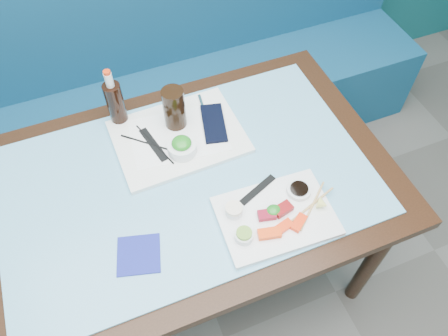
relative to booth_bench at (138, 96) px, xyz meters
name	(u,v)px	position (x,y,z in m)	size (l,w,h in m)	color
booth_bench	(138,96)	(0.00, 0.00, 0.00)	(3.00, 0.56, 1.17)	navy
dining_table	(188,194)	(0.00, -0.84, 0.29)	(1.40, 0.90, 0.75)	black
glass_top	(186,180)	(0.00, -0.84, 0.38)	(1.22, 0.76, 0.01)	#64A8C9
sashimi_plate	(276,216)	(0.21, -1.08, 0.39)	(0.36, 0.25, 0.02)	white
salmon_left	(269,233)	(0.16, -1.14, 0.41)	(0.07, 0.03, 0.02)	#FE3E0A
salmon_mid	(283,227)	(0.21, -1.13, 0.41)	(0.06, 0.03, 0.01)	#FF320A
salmon_right	(299,223)	(0.26, -1.14, 0.41)	(0.06, 0.03, 0.02)	#FF300A
tuna_left	(267,215)	(0.18, -1.08, 0.41)	(0.06, 0.03, 0.02)	maroon
tuna_right	(283,209)	(0.24, -1.08, 0.41)	(0.06, 0.04, 0.02)	maroon
seaweed_garnish	(274,211)	(0.21, -1.07, 0.41)	(0.05, 0.04, 0.03)	#1A741B
ramekin_wasabi	(244,236)	(0.09, -1.12, 0.41)	(0.06, 0.06, 0.02)	white
wasabi_fill	(244,233)	(0.09, -1.12, 0.43)	(0.05, 0.05, 0.01)	#6C9F33
ramekin_ginger	(234,211)	(0.09, -1.03, 0.41)	(0.05, 0.05, 0.02)	white
ginger_fill	(234,208)	(0.09, -1.03, 0.43)	(0.05, 0.05, 0.01)	#F3E1C8
soy_dish	(299,190)	(0.32, -1.03, 0.41)	(0.08, 0.08, 0.02)	silver
soy_fill	(299,188)	(0.32, -1.03, 0.42)	(0.06, 0.06, 0.01)	black
lemon_wedge	(323,204)	(0.36, -1.11, 0.42)	(0.04, 0.04, 0.03)	#FFFB78
chopstick_sleeve	(258,190)	(0.20, -0.98, 0.40)	(0.15, 0.02, 0.00)	black
wooden_chopstick_a	(310,207)	(0.32, -1.10, 0.41)	(0.01, 0.01, 0.22)	tan
wooden_chopstick_b	(312,206)	(0.33, -1.10, 0.41)	(0.01, 0.01, 0.20)	tan
serving_tray	(179,137)	(0.03, -0.66, 0.39)	(0.45, 0.34, 0.02)	white
paper_placemat	(178,135)	(0.03, -0.66, 0.40)	(0.33, 0.23, 0.00)	white
seaweed_bowl	(182,148)	(0.02, -0.73, 0.42)	(0.10, 0.10, 0.04)	white
seaweed_salad	(181,143)	(0.02, -0.73, 0.45)	(0.07, 0.07, 0.03)	#1E7B1C
cola_glass	(174,108)	(0.04, -0.60, 0.48)	(0.08, 0.08, 0.16)	black
navy_pouch	(214,123)	(0.17, -0.66, 0.41)	(0.08, 0.18, 0.01)	black
fork	(202,104)	(0.16, -0.55, 0.41)	(0.01, 0.01, 0.10)	silver
black_chopstick_a	(152,145)	(-0.07, -0.67, 0.40)	(0.01, 0.01, 0.24)	black
black_chopstick_b	(155,144)	(-0.06, -0.67, 0.40)	(0.01, 0.01, 0.22)	black
tray_sleeve	(153,145)	(-0.06, -0.67, 0.40)	(0.03, 0.17, 0.00)	black
cola_bottle_body	(116,104)	(-0.14, -0.50, 0.47)	(0.06, 0.06, 0.18)	black
cola_bottle_neck	(109,80)	(-0.14, -0.50, 0.59)	(0.03, 0.03, 0.05)	white
cola_bottle_cap	(107,72)	(-0.14, -0.50, 0.62)	(0.02, 0.02, 0.01)	red
blue_napkin	(139,255)	(-0.22, -1.04, 0.39)	(0.13, 0.13, 0.01)	navy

